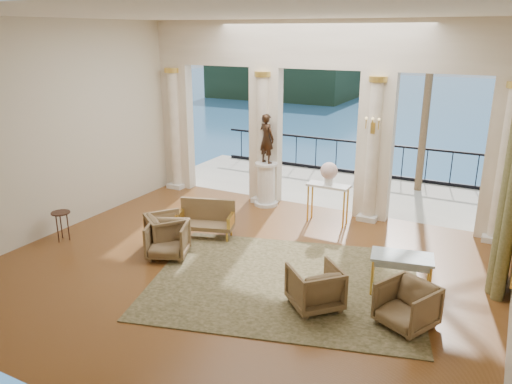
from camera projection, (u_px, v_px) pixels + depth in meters
The scene contains 21 objects.
floor at pixel (240, 270), 9.28m from camera, with size 9.00×9.00×0.00m, color #522A0A.
room_walls at pixel (201, 126), 7.46m from camera, with size 9.00×9.00×9.00m.
arcade at pixel (319, 105), 11.71m from camera, with size 9.00×0.56×4.50m.
terrace at pixel (340, 189), 14.19m from camera, with size 10.00×3.60×0.10m, color #ADA292.
balustrade at pixel (357, 161), 15.40m from camera, with size 9.00×0.06×1.03m.
palm_tree at pixel (433, 37), 12.71m from camera, with size 2.00×2.00×4.50m.
headland at pixel (290, 77), 82.46m from camera, with size 22.00×18.00×6.00m, color black.
sea at pixel (478, 118), 61.72m from camera, with size 160.00×160.00×0.00m, color #275B9A.
wall_sconce at pixel (373, 127), 10.94m from camera, with size 0.30×0.11×0.33m.
rug at pixel (285, 282), 8.81m from camera, with size 4.61×3.59×0.02m, color #2C2F16.
armchair_a at pixel (168, 238), 9.72m from camera, with size 0.75×0.71×0.78m, color #402F1E.
armchair_b at pixel (407, 304), 7.40m from camera, with size 0.74×0.69×0.76m, color #402F1E.
armchair_c at pixel (315, 285), 7.92m from camera, with size 0.76×0.71×0.78m, color #402F1E.
armchair_d at pixel (167, 230), 10.12m from camera, with size 0.76×0.71×0.78m, color #402F1E.
settee at pixel (206, 219), 10.71m from camera, with size 1.30×0.85×0.80m.
game_table at pixel (402, 260), 8.27m from camera, with size 1.09×0.73×0.69m.
pedestal at pixel (266, 185), 12.60m from camera, with size 0.60×0.60×1.11m.
statue at pixel (267, 139), 12.24m from camera, with size 0.45×0.29×1.22m, color #322116.
console_table at pixel (328, 191), 11.36m from camera, with size 0.97×0.39×0.92m.
urn at pixel (329, 172), 11.22m from camera, with size 0.39×0.39×0.52m.
side_table at pixel (61, 216), 10.44m from camera, with size 0.39×0.39×0.63m.
Camera 1 is at (4.16, -7.29, 4.23)m, focal length 35.00 mm.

